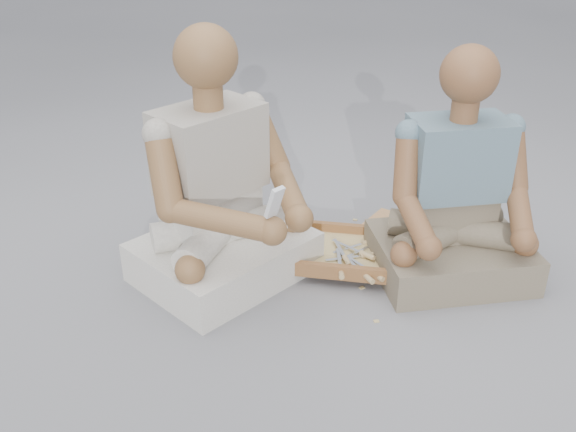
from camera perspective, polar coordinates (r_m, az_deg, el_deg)
The scene contains 23 objects.
ground at distance 2.44m, azimuth 0.02°, elevation -8.45°, with size 60.00×60.00×0.00m, color gray.
carved_panel at distance 2.89m, azimuth 11.49°, elevation -2.36°, with size 0.55×0.37×0.04m, color #AE8643.
tool_tray at distance 2.70m, azimuth 5.26°, elevation -3.24°, with size 0.57×0.52×0.06m.
chisel_0 at distance 2.77m, azimuth 6.85°, elevation -2.40°, with size 0.12×0.20×0.02m.
chisel_1 at distance 2.56m, azimuth 7.58°, elevation -5.06°, with size 0.21×0.10×0.02m.
chisel_2 at distance 2.54m, azimuth 6.86°, elevation -5.22°, with size 0.20×0.13×0.02m.
chisel_3 at distance 2.67m, azimuth 6.69°, elevation -3.33°, with size 0.22×0.06×0.02m.
chisel_4 at distance 2.62m, azimuth 5.12°, elevation -3.78°, with size 0.17×0.17×0.02m.
chisel_5 at distance 2.76m, azimuth 7.67°, elevation -2.50°, with size 0.08×0.21×0.02m.
chisel_6 at distance 2.56m, azimuth 4.70°, elevation -4.77°, with size 0.13×0.20×0.02m.
chisel_7 at distance 2.58m, azimuth 6.27°, elevation -4.68°, with size 0.20×0.12×0.02m.
chisel_8 at distance 2.67m, azimuth 6.74°, elevation -3.53°, with size 0.17×0.17×0.02m.
wood_chip_0 at distance 2.80m, azimuth 13.58°, elevation -4.12°, with size 0.02×0.01×0.00m, color #D5BC7E.
wood_chip_1 at distance 3.08m, azimuth 5.98°, elevation -0.34°, with size 0.02×0.01×0.00m, color #D5BC7E.
wood_chip_2 at distance 2.41m, azimuth 7.86°, elevation -9.24°, with size 0.02×0.01×0.00m, color #D5BC7E.
wood_chip_3 at distance 2.79m, azimuth 5.54°, elevation -3.45°, with size 0.02×0.01×0.00m, color #D5BC7E.
wood_chip_4 at distance 2.92m, azimuth 14.46°, elevation -2.76°, with size 0.02×0.01×0.00m, color #D5BC7E.
wood_chip_5 at distance 2.79m, azimuth 6.06°, elevation -3.53°, with size 0.02×0.01×0.00m, color #D5BC7E.
wood_chip_6 at distance 2.58m, azimuth 6.60°, elevation -6.36°, with size 0.02×0.01×0.00m, color #D5BC7E.
wood_chip_7 at distance 2.70m, azimuth 12.83°, elevation -5.23°, with size 0.02×0.01×0.00m, color #D5BC7E.
craftsman at distance 2.50m, azimuth -6.03°, elevation 1.52°, with size 0.73×0.74×1.01m.
companion at distance 2.61m, azimuth 14.65°, elevation 1.01°, with size 0.76×0.75×0.93m.
mobile_phone at distance 2.15m, azimuth -1.20°, elevation 1.24°, with size 0.07×0.06×0.12m.
Camera 1 is at (1.05, -1.67, 1.44)m, focal length 40.00 mm.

